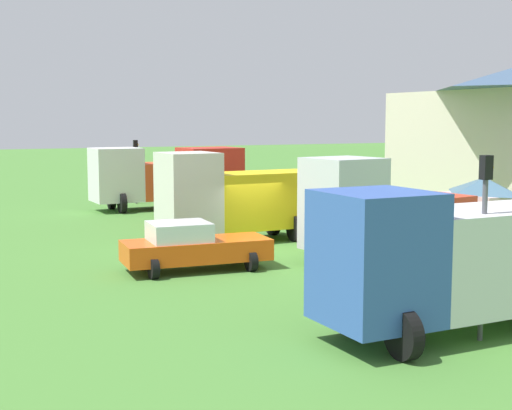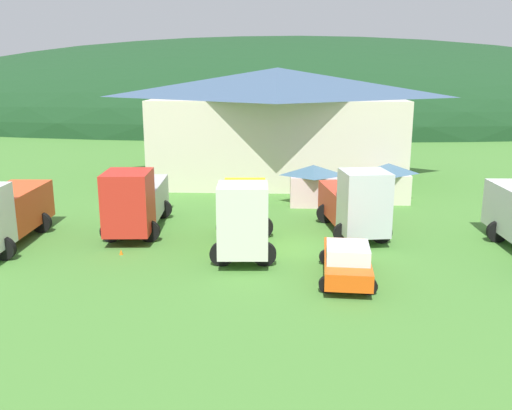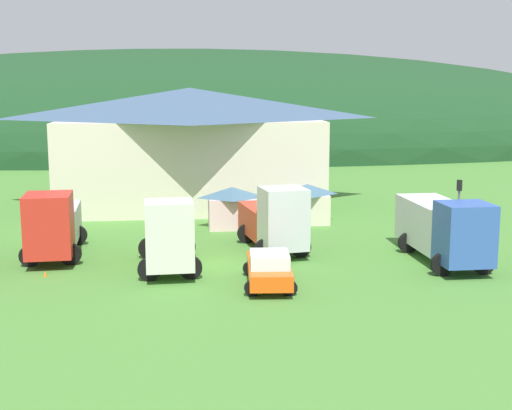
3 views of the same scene
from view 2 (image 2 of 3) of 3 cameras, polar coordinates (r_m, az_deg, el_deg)
ground_plane at (r=27.48m, az=2.70°, el=-4.55°), size 200.00×200.00×0.00m
forested_hill_backdrop at (r=97.31m, az=2.73°, el=8.71°), size 149.36×60.00×27.94m
depot_building at (r=44.62m, az=2.20°, el=8.49°), size 20.16×12.60×8.76m
play_shed_cream at (r=37.87m, az=13.40°, el=2.31°), size 2.93×2.32×2.60m
play_shed_pink at (r=36.18m, az=5.88°, el=2.12°), size 3.17×2.30×2.64m
crane_truck_red at (r=30.63m, az=-12.25°, el=0.54°), size 3.36×7.85×3.66m
flatbed_truck_yellow at (r=26.77m, az=-1.27°, el=-0.87°), size 3.22×7.29×3.74m
tow_truck_silver at (r=29.85m, az=10.15°, el=0.28°), size 3.62×7.00×3.74m
service_pickup_orange at (r=23.68m, az=9.33°, el=-5.68°), size 2.54×5.00×1.66m
traffic_cone_near_pickup at (r=27.43m, az=-13.70°, el=-4.98°), size 0.36×0.36×0.53m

